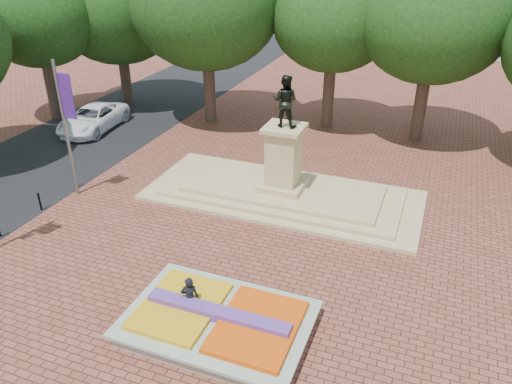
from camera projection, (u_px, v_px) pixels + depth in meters
ground at (217, 289)px, 19.29m from camera, size 90.00×90.00×0.00m
asphalt_street at (14, 175)px, 28.21m from camera, size 9.00×90.00×0.02m
flower_bed at (219, 322)px, 17.14m from camera, size 6.30×4.30×0.91m
monument at (283, 182)px, 25.47m from camera, size 14.00×6.00×6.40m
tree_row_back at (374, 34)px, 30.27m from camera, size 44.80×8.80×10.43m
van at (93, 118)px, 34.23m from camera, size 3.25×6.15×1.65m
pedestrian at (190, 298)px, 17.51m from camera, size 0.74×0.64×1.71m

